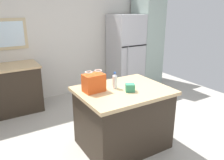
{
  "coord_description": "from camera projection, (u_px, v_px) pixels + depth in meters",
  "views": [
    {
      "loc": [
        -1.72,
        -2.36,
        1.99
      ],
      "look_at": [
        -0.06,
        0.38,
        0.93
      ],
      "focal_mm": 36.5,
      "sensor_mm": 36.0,
      "label": 1
    }
  ],
  "objects": [
    {
      "name": "bottle",
      "position": [
        115.0,
        81.0,
        3.15
      ],
      "size": [
        0.07,
        0.07,
        0.24
      ],
      "color": "white",
      "rests_on": "kitchen_island"
    },
    {
      "name": "small_box",
      "position": [
        130.0,
        88.0,
        3.06
      ],
      "size": [
        0.16,
        0.15,
        0.11
      ],
      "primitive_type": "cube",
      "rotation": [
        0.0,
        0.0,
        -0.49
      ],
      "color": "#388E66",
      "rests_on": "kitchen_island"
    },
    {
      "name": "shopping_bag",
      "position": [
        94.0,
        83.0,
        3.04
      ],
      "size": [
        0.29,
        0.2,
        0.29
      ],
      "color": "#DB511E",
      "rests_on": "kitchen_island"
    },
    {
      "name": "tall_cabinet",
      "position": [
        147.0,
        41.0,
        5.75
      ],
      "size": [
        0.57,
        0.66,
        2.25
      ],
      "color": "#9EB2A8",
      "rests_on": "ground"
    },
    {
      "name": "ground",
      "position": [
        129.0,
        145.0,
        3.39
      ],
      "size": [
        6.28,
        6.28,
        0.0
      ],
      "primitive_type": "plane",
      "color": "#ADA89E"
    },
    {
      "name": "kitchen_island",
      "position": [
        123.0,
        118.0,
        3.29
      ],
      "size": [
        1.24,
        0.98,
        0.88
      ],
      "color": "#33281E",
      "rests_on": "ground"
    },
    {
      "name": "refrigerator",
      "position": [
        125.0,
        53.0,
        5.5
      ],
      "size": [
        0.7,
        0.74,
        1.79
      ],
      "color": "#B7B7BC",
      "rests_on": "ground"
    },
    {
      "name": "back_wall",
      "position": [
        63.0,
        39.0,
        5.04
      ],
      "size": [
        5.24,
        0.13,
        2.56
      ],
      "color": "silver",
      "rests_on": "ground"
    }
  ]
}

